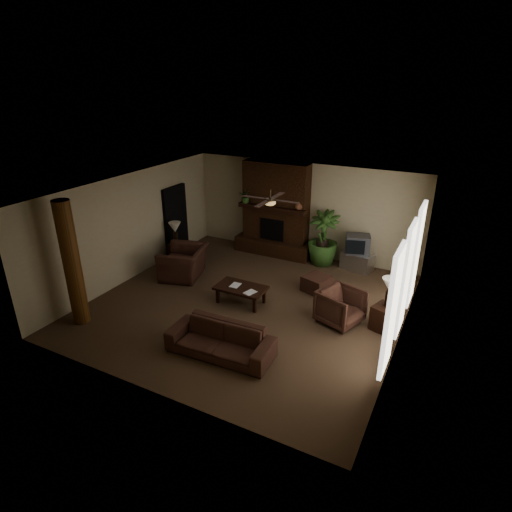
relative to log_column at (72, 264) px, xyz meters
The scene contains 23 objects.
room_shell 3.80m from the log_column, 39.13° to the left, with size 7.00×7.00×7.00m.
fireplace 6.02m from the log_column, 69.07° to the left, with size 2.40×0.70×2.80m.
windows 6.91m from the log_column, 22.11° to the left, with size 0.08×3.65×2.35m.
log_column is the anchor object (origin of this frame).
doorway 4.24m from the log_column, 96.65° to the left, with size 0.10×1.00×2.10m, color black.
ceiling_fan 4.45m from the log_column, 38.87° to the left, with size 1.35×1.35×0.37m.
sofa 3.57m from the log_column, ahead, with size 2.11×0.62×0.83m, color #40251B.
armchair_left 3.14m from the log_column, 77.20° to the left, with size 1.26×0.82×1.10m, color #40251B.
armchair_right 5.85m from the log_column, 26.64° to the left, with size 0.85×0.80×0.88m, color #40251B.
coffee_table 3.78m from the log_column, 40.50° to the left, with size 1.20×0.70×0.43m.
ottoman 5.77m from the log_column, 42.22° to the left, with size 0.60×0.60×0.40m, color #40251B.
tv_stand 7.40m from the log_column, 49.40° to the left, with size 0.85×0.50×0.50m, color #B6B6B8.
tv 7.30m from the log_column, 49.60° to the left, with size 0.77×0.70×0.52m.
floor_vase 6.71m from the log_column, 56.07° to the left, with size 0.34×0.34×0.77m.
floor_plant 6.70m from the log_column, 55.81° to the left, with size 0.88×1.58×0.88m, color #345A24.
side_table_left 3.93m from the log_column, 91.65° to the left, with size 0.50×0.50×0.55m, color black.
lamp_left 3.73m from the log_column, 92.31° to the left, with size 0.39×0.39×0.65m.
side_table_right 6.79m from the log_column, 24.41° to the left, with size 0.50×0.50×0.55m, color black.
lamp_right 6.73m from the log_column, 24.79° to the left, with size 0.40×0.40×0.65m.
mantel_plant 5.48m from the log_column, 76.02° to the left, with size 0.38×0.42×0.33m, color #345A24.
mantel_vase 6.18m from the log_column, 61.17° to the left, with size 0.22×0.23×0.22m, color brown.
book_a 3.53m from the log_column, 42.79° to the left, with size 0.22×0.03×0.29m, color #999999.
book_b 3.83m from the log_column, 36.38° to the left, with size 0.21×0.02×0.29m, color #999999.
Camera 1 is at (4.27, -7.88, 5.09)m, focal length 29.72 mm.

